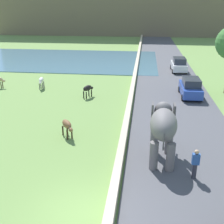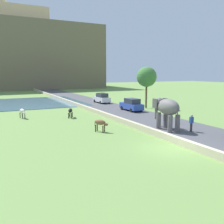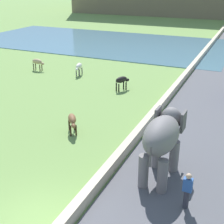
# 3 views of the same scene
# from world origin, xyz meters

# --- Properties ---
(ground_plane) EXTENTS (220.00, 220.00, 0.00)m
(ground_plane) POSITION_xyz_m (0.00, 0.00, 0.00)
(ground_plane) COLOR #6B8E47
(road_surface) EXTENTS (7.00, 120.00, 0.06)m
(road_surface) POSITION_xyz_m (5.00, 20.00, 0.03)
(road_surface) COLOR #4C4C51
(road_surface) RESTS_ON ground
(barrier_wall) EXTENTS (0.40, 110.00, 0.55)m
(barrier_wall) POSITION_xyz_m (1.20, 18.00, 0.28)
(barrier_wall) COLOR beige
(barrier_wall) RESTS_ON ground
(hill_distant) EXTENTS (64.00, 28.00, 21.67)m
(hill_distant) POSITION_xyz_m (-6.00, 79.74, 10.83)
(hill_distant) COLOR #75664C
(hill_distant) RESTS_ON ground
(fort_on_hill) EXTENTS (30.40, 8.00, 8.00)m
(fort_on_hill) POSITION_xyz_m (-6.23, 79.74, 24.74)
(fort_on_hill) COLOR #D6BC89
(fort_on_hill) RESTS_ON hill_distant
(elephant) EXTENTS (1.48, 3.48, 2.99)m
(elephant) POSITION_xyz_m (3.43, 4.78, 2.04)
(elephant) COLOR slate
(elephant) RESTS_ON ground
(person_beside_elephant) EXTENTS (0.36, 0.22, 1.63)m
(person_beside_elephant) POSITION_xyz_m (4.95, 3.10, 0.87)
(person_beside_elephant) COLOR #33333D
(person_beside_elephant) RESTS_ON ground
(car_blue) EXTENTS (1.81, 4.01, 1.80)m
(car_blue) POSITION_xyz_m (6.58, 16.30, 0.90)
(car_blue) COLOR #2D4CA8
(car_blue) RESTS_ON ground
(car_white) EXTENTS (1.83, 4.02, 1.80)m
(car_white) POSITION_xyz_m (6.58, 26.58, 0.90)
(car_white) COLOR white
(car_white) RESTS_ON ground
(cow_brown) EXTENTS (1.11, 1.30, 1.15)m
(cow_brown) POSITION_xyz_m (-2.45, 6.87, 0.84)
(cow_brown) COLOR brown
(cow_brown) RESTS_ON ground
(cow_white) EXTENTS (0.66, 1.42, 1.15)m
(cow_white) POSITION_xyz_m (-7.99, 17.25, 0.84)
(cow_white) COLOR silver
(cow_white) RESTS_ON ground
(cow_black) EXTENTS (0.92, 1.39, 1.15)m
(cow_black) POSITION_xyz_m (-2.77, 15.05, 0.84)
(cow_black) COLOR black
(cow_black) RESTS_ON ground
(tree_mid) EXTENTS (3.04, 3.04, 6.30)m
(tree_mid) POSITION_xyz_m (10.13, 17.89, 4.74)
(tree_mid) COLOR brown
(tree_mid) RESTS_ON ground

